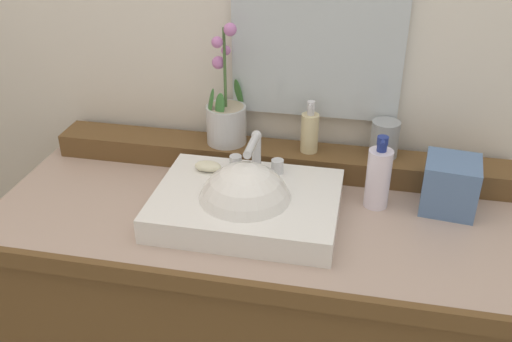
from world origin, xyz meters
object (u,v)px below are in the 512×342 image
(soap_dispenser, at_px, (310,131))
(tumbler_cup, at_px, (385,139))
(tissue_box, at_px, (450,185))
(soap_bar, at_px, (208,166))
(sink_basin, at_px, (246,207))
(lotion_bottle, at_px, (378,177))
(potted_plant, at_px, (226,117))

(soap_dispenser, height_order, tumbler_cup, soap_dispenser)
(tumbler_cup, distance_m, tissue_box, 0.22)
(soap_bar, height_order, tissue_box, tissue_box)
(sink_basin, height_order, tissue_box, sink_basin)
(lotion_bottle, relative_size, tissue_box, 1.45)
(soap_bar, xyz_separation_m, potted_plant, (0.01, 0.17, 0.07))
(tumbler_cup, distance_m, lotion_bottle, 0.16)
(soap_dispenser, bearing_deg, tumbler_cup, 3.99)
(sink_basin, distance_m, tissue_box, 0.51)
(sink_basin, relative_size, lotion_bottle, 2.32)
(tissue_box, bearing_deg, lotion_bottle, -172.09)
(tumbler_cup, bearing_deg, potted_plant, -179.33)
(tissue_box, bearing_deg, soap_dispenser, 162.63)
(lotion_bottle, bearing_deg, soap_dispenser, 143.84)
(potted_plant, xyz_separation_m, tumbler_cup, (0.44, 0.01, -0.03))
(sink_basin, bearing_deg, tumbler_cup, 40.59)
(soap_bar, relative_size, tissue_box, 0.53)
(sink_basin, xyz_separation_m, soap_bar, (-0.12, 0.10, 0.04))
(soap_dispenser, bearing_deg, lotion_bottle, -36.16)
(potted_plant, distance_m, lotion_bottle, 0.45)
(sink_basin, relative_size, tissue_box, 3.36)
(soap_bar, height_order, potted_plant, potted_plant)
(lotion_bottle, bearing_deg, potted_plant, 160.87)
(soap_dispenser, relative_size, lotion_bottle, 0.76)
(sink_basin, xyz_separation_m, lotion_bottle, (0.31, 0.12, 0.05))
(tumbler_cup, xyz_separation_m, lotion_bottle, (-0.01, -0.15, -0.03))
(sink_basin, bearing_deg, soap_bar, 140.64)
(potted_plant, bearing_deg, tumbler_cup, 0.67)
(tissue_box, bearing_deg, tumbler_cup, 142.25)
(lotion_bottle, distance_m, tissue_box, 0.18)
(potted_plant, bearing_deg, soap_dispenser, -2.15)
(soap_bar, bearing_deg, sink_basin, -39.36)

